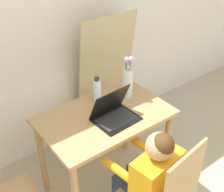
# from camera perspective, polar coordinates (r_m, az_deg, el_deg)

# --- Properties ---
(wall_back) EXTENTS (6.40, 0.05, 2.50)m
(wall_back) POSITION_cam_1_polar(r_m,az_deg,el_deg) (2.63, -13.45, 12.56)
(wall_back) COLOR white
(wall_back) RESTS_ON ground_plane
(dining_table) EXTENTS (0.97, 0.62, 0.76)m
(dining_table) POSITION_cam_1_polar(r_m,az_deg,el_deg) (2.39, -1.35, -5.83)
(dining_table) COLOR tan
(dining_table) RESTS_ON ground_plane
(person_seated) EXTENTS (0.40, 0.46, 0.97)m
(person_seated) POSITION_cam_1_polar(r_m,az_deg,el_deg) (2.10, 6.97, -13.69)
(person_seated) COLOR orange
(person_seated) RESTS_ON ground_plane
(laptop) EXTENTS (0.32, 0.26, 0.23)m
(laptop) POSITION_cam_1_polar(r_m,az_deg,el_deg) (2.25, 0.27, -2.93)
(laptop) COLOR black
(laptop) RESTS_ON dining_table
(flower_vase) EXTENTS (0.09, 0.09, 0.35)m
(flower_vase) POSITION_cam_1_polar(r_m,az_deg,el_deg) (2.44, 2.89, 2.99)
(flower_vase) COLOR silver
(flower_vase) RESTS_ON dining_table
(water_bottle) EXTENTS (0.06, 0.06, 0.23)m
(water_bottle) POSITION_cam_1_polar(r_m,az_deg,el_deg) (2.37, -2.73, 0.82)
(water_bottle) COLOR silver
(water_bottle) RESTS_ON dining_table
(cardboard_panel) EXTENTS (0.59, 0.19, 1.28)m
(cardboard_panel) POSITION_cam_1_polar(r_m,az_deg,el_deg) (3.02, -1.27, 3.38)
(cardboard_panel) COLOR tan
(cardboard_panel) RESTS_ON ground_plane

